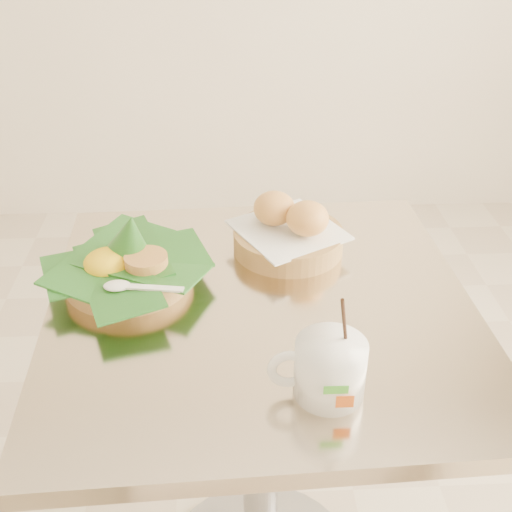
{
  "coord_description": "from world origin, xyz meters",
  "views": [
    {
      "loc": [
        0.15,
        -0.84,
        1.37
      ],
      "look_at": [
        0.19,
        0.05,
        0.82
      ],
      "focal_mm": 45.0,
      "sensor_mm": 36.0,
      "label": 1
    }
  ],
  "objects_px": {
    "cafe_table": "(261,401)",
    "rice_basket": "(127,263)",
    "coffee_mug": "(328,368)",
    "bread_basket": "(289,232)"
  },
  "relations": [
    {
      "from": "coffee_mug",
      "to": "bread_basket",
      "type": "bearing_deg",
      "value": 92.42
    },
    {
      "from": "cafe_table",
      "to": "rice_basket",
      "type": "relative_size",
      "value": 2.73
    },
    {
      "from": "cafe_table",
      "to": "coffee_mug",
      "type": "height_order",
      "value": "coffee_mug"
    },
    {
      "from": "cafe_table",
      "to": "coffee_mug",
      "type": "distance_m",
      "value": 0.35
    },
    {
      "from": "cafe_table",
      "to": "bread_basket",
      "type": "bearing_deg",
      "value": 70.32
    },
    {
      "from": "rice_basket",
      "to": "coffee_mug",
      "type": "xyz_separation_m",
      "value": [
        0.3,
        -0.29,
        0.01
      ]
    },
    {
      "from": "rice_basket",
      "to": "bread_basket",
      "type": "height_order",
      "value": "rice_basket"
    },
    {
      "from": "bread_basket",
      "to": "coffee_mug",
      "type": "xyz_separation_m",
      "value": [
        0.02,
        -0.38,
        0.01
      ]
    },
    {
      "from": "cafe_table",
      "to": "bread_basket",
      "type": "relative_size",
      "value": 3.18
    },
    {
      "from": "cafe_table",
      "to": "coffee_mug",
      "type": "relative_size",
      "value": 4.48
    }
  ]
}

